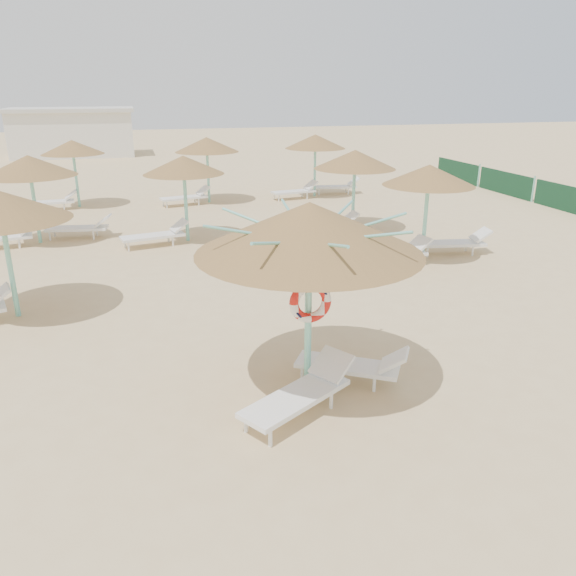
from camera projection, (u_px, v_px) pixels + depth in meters
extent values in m
plane|color=#D5B782|center=(295.00, 380.00, 9.41)|extent=(120.00, 120.00, 0.00)
cylinder|color=#79D2C0|center=(308.00, 316.00, 8.70)|extent=(0.11, 0.11, 2.56)
cone|color=olive|center=(309.00, 228.00, 8.23)|extent=(3.42, 3.42, 0.77)
cylinder|color=#79D2C0|center=(309.00, 245.00, 8.32)|extent=(0.20, 0.20, 0.12)
cylinder|color=#79D2C0|center=(359.00, 227.00, 8.44)|extent=(1.54, 0.04, 0.39)
cylinder|color=#79D2C0|center=(332.00, 220.00, 8.89)|extent=(1.12, 1.12, 0.39)
cylinder|color=#79D2C0|center=(294.00, 219.00, 8.96)|extent=(0.04, 1.54, 0.39)
cylinder|color=#79D2C0|center=(264.00, 225.00, 8.61)|extent=(1.12, 1.12, 0.39)
cylinder|color=#79D2C0|center=(257.00, 234.00, 8.05)|extent=(1.54, 0.04, 0.39)
cylinder|color=#79D2C0|center=(283.00, 243.00, 7.60)|extent=(1.12, 1.12, 0.39)
cylinder|color=#79D2C0|center=(327.00, 244.00, 7.53)|extent=(0.04, 1.54, 0.39)
cylinder|color=#79D2C0|center=(359.00, 237.00, 7.88)|extent=(1.12, 1.12, 0.39)
torus|color=red|center=(310.00, 302.00, 8.52)|extent=(0.67, 0.15, 0.67)
cylinder|color=white|center=(270.00, 437.00, 7.63)|extent=(0.06, 0.06, 0.27)
cylinder|color=white|center=(246.00, 424.00, 7.94)|extent=(0.06, 0.06, 0.27)
cylinder|color=white|center=(331.00, 400.00, 8.54)|extent=(0.06, 0.06, 0.27)
cylinder|color=white|center=(307.00, 389.00, 8.85)|extent=(0.06, 0.06, 0.27)
cube|color=white|center=(296.00, 398.00, 8.26)|extent=(1.90, 1.48, 0.08)
cube|color=white|center=(331.00, 364.00, 8.76)|extent=(0.71, 0.75, 0.36)
cylinder|color=white|center=(302.00, 374.00, 9.34)|extent=(0.05, 0.05, 0.25)
cylinder|color=white|center=(309.00, 362.00, 9.74)|extent=(0.05, 0.05, 0.25)
cylinder|color=white|center=(374.00, 384.00, 9.01)|extent=(0.05, 0.05, 0.25)
cylinder|color=white|center=(378.00, 372.00, 9.41)|extent=(0.05, 0.05, 0.25)
cube|color=white|center=(347.00, 365.00, 9.29)|extent=(1.73, 1.37, 0.07)
cube|color=white|center=(394.00, 360.00, 9.01)|extent=(0.65, 0.68, 0.32)
cylinder|color=#79D2C0|center=(10.00, 265.00, 11.65)|extent=(0.11, 0.11, 2.30)
cylinder|color=#79D2C0|center=(1.00, 217.00, 11.31)|extent=(0.20, 0.20, 0.12)
cylinder|color=#79D2C0|center=(35.00, 206.00, 17.28)|extent=(0.11, 0.11, 2.30)
cone|color=olive|center=(29.00, 166.00, 16.86)|extent=(2.76, 2.76, 0.62)
cylinder|color=#79D2C0|center=(30.00, 174.00, 16.94)|extent=(0.20, 0.20, 0.12)
cylinder|color=white|center=(19.00, 244.00, 16.99)|extent=(0.06, 0.06, 0.28)
cylinder|color=white|center=(19.00, 240.00, 17.41)|extent=(0.06, 0.06, 0.28)
cube|color=white|center=(28.00, 228.00, 17.18)|extent=(0.58, 0.67, 0.36)
cylinder|color=white|center=(50.00, 236.00, 17.86)|extent=(0.06, 0.06, 0.28)
cylinder|color=white|center=(54.00, 232.00, 18.33)|extent=(0.06, 0.06, 0.28)
cylinder|color=white|center=(93.00, 235.00, 17.99)|extent=(0.06, 0.06, 0.28)
cylinder|color=white|center=(97.00, 231.00, 18.46)|extent=(0.06, 0.06, 0.28)
cube|color=white|center=(77.00, 228.00, 18.11)|extent=(1.98, 0.92, 0.08)
cube|color=white|center=(103.00, 220.00, 18.11)|extent=(0.58, 0.67, 0.36)
cylinder|color=#79D2C0|center=(76.00, 178.00, 22.54)|extent=(0.11, 0.11, 2.30)
cone|color=olive|center=(72.00, 147.00, 22.12)|extent=(2.42, 2.42, 0.55)
cylinder|color=#79D2C0|center=(73.00, 153.00, 22.20)|extent=(0.20, 0.20, 0.12)
cylinder|color=white|center=(27.00, 209.00, 21.76)|extent=(0.06, 0.06, 0.28)
cylinder|color=white|center=(28.00, 207.00, 22.20)|extent=(0.06, 0.06, 0.28)
cylinder|color=white|center=(64.00, 207.00, 22.20)|extent=(0.06, 0.06, 0.28)
cylinder|color=white|center=(64.00, 205.00, 22.64)|extent=(0.06, 0.06, 0.28)
cube|color=white|center=(49.00, 202.00, 22.18)|extent=(1.95, 0.79, 0.08)
cube|color=white|center=(71.00, 195.00, 22.38)|extent=(0.54, 0.64, 0.36)
cylinder|color=#79D2C0|center=(186.00, 205.00, 17.52)|extent=(0.11, 0.11, 2.30)
cone|color=olive|center=(183.00, 165.00, 17.10)|extent=(2.48, 2.48, 0.56)
cylinder|color=#79D2C0|center=(184.00, 173.00, 17.18)|extent=(0.20, 0.20, 0.12)
cylinder|color=white|center=(129.00, 247.00, 16.67)|extent=(0.06, 0.06, 0.28)
cylinder|color=white|center=(125.00, 243.00, 17.09)|extent=(0.06, 0.06, 0.28)
cylinder|color=white|center=(173.00, 242.00, 17.25)|extent=(0.06, 0.06, 0.28)
cylinder|color=white|center=(168.00, 238.00, 17.66)|extent=(0.06, 0.06, 0.28)
cube|color=white|center=(153.00, 236.00, 17.16)|extent=(1.99, 0.99, 0.08)
cube|color=white|center=(179.00, 226.00, 17.44)|extent=(0.59, 0.68, 0.36)
cylinder|color=#79D2C0|center=(208.00, 175.00, 23.43)|extent=(0.11, 0.11, 2.30)
cone|color=olive|center=(207.00, 145.00, 23.02)|extent=(2.62, 2.62, 0.59)
cylinder|color=#79D2C0|center=(207.00, 150.00, 23.10)|extent=(0.20, 0.20, 0.12)
cylinder|color=white|center=(167.00, 205.00, 22.58)|extent=(0.06, 0.06, 0.28)
cylinder|color=white|center=(163.00, 203.00, 22.99)|extent=(0.06, 0.06, 0.28)
cylinder|color=white|center=(199.00, 202.00, 23.17)|extent=(0.06, 0.06, 0.28)
cylinder|color=white|center=(195.00, 200.00, 23.59)|extent=(0.06, 0.06, 0.28)
cube|color=white|center=(184.00, 198.00, 23.08)|extent=(1.99, 1.02, 0.08)
cube|color=white|center=(203.00, 190.00, 23.37)|extent=(0.60, 0.69, 0.36)
cylinder|color=#79D2C0|center=(425.00, 220.00, 15.54)|extent=(0.11, 0.11, 2.30)
cone|color=olive|center=(429.00, 175.00, 15.13)|extent=(2.49, 2.49, 0.56)
cylinder|color=#79D2C0|center=(428.00, 184.00, 15.21)|extent=(0.20, 0.20, 0.12)
cylinder|color=white|center=(373.00, 268.00, 14.71)|extent=(0.06, 0.06, 0.28)
cylinder|color=white|center=(363.00, 263.00, 15.13)|extent=(0.06, 0.06, 0.28)
cylinder|color=white|center=(415.00, 262.00, 15.26)|extent=(0.06, 0.06, 0.28)
cylinder|color=white|center=(404.00, 257.00, 15.68)|extent=(0.06, 0.06, 0.28)
cube|color=white|center=(393.00, 256.00, 15.19)|extent=(1.98, 0.95, 0.08)
cube|color=white|center=(419.00, 243.00, 15.45)|extent=(0.58, 0.68, 0.36)
cylinder|color=white|center=(427.00, 252.00, 16.13)|extent=(0.06, 0.06, 0.28)
cylinder|color=white|center=(422.00, 248.00, 16.60)|extent=(0.06, 0.06, 0.28)
cylinder|color=white|center=(473.00, 251.00, 16.25)|extent=(0.06, 0.06, 0.28)
cylinder|color=white|center=(466.00, 246.00, 16.72)|extent=(0.06, 0.06, 0.28)
cube|color=white|center=(452.00, 243.00, 16.37)|extent=(1.98, 0.95, 0.08)
cube|color=white|center=(481.00, 235.00, 16.37)|extent=(0.58, 0.68, 0.36)
cylinder|color=#79D2C0|center=(353.00, 197.00, 18.76)|extent=(0.11, 0.11, 2.30)
cone|color=olive|center=(355.00, 159.00, 18.34)|extent=(2.69, 2.69, 0.61)
cylinder|color=#79D2C0|center=(355.00, 167.00, 18.42)|extent=(0.20, 0.20, 0.12)
cylinder|color=white|center=(305.00, 235.00, 18.03)|extent=(0.06, 0.06, 0.28)
cylinder|color=white|center=(300.00, 231.00, 18.48)|extent=(0.06, 0.06, 0.28)
cylinder|color=white|center=(344.00, 232.00, 18.37)|extent=(0.06, 0.06, 0.28)
cylinder|color=white|center=(339.00, 229.00, 18.83)|extent=(0.06, 0.06, 0.28)
cube|color=white|center=(326.00, 226.00, 18.40)|extent=(1.90, 0.63, 0.08)
cube|color=white|center=(350.00, 217.00, 18.53)|extent=(0.49, 0.60, 0.36)
cylinder|color=#79D2C0|center=(315.00, 170.00, 24.75)|extent=(0.11, 0.11, 2.30)
cone|color=olive|center=(315.00, 141.00, 24.33)|extent=(2.64, 2.64, 0.59)
cylinder|color=#79D2C0|center=(315.00, 147.00, 24.41)|extent=(0.20, 0.20, 0.12)
cylinder|color=white|center=(279.00, 198.00, 23.93)|extent=(0.06, 0.06, 0.28)
cylinder|color=white|center=(274.00, 196.00, 24.36)|extent=(0.06, 0.06, 0.28)
cylinder|color=white|center=(307.00, 196.00, 24.45)|extent=(0.06, 0.06, 0.28)
cylinder|color=white|center=(302.00, 194.00, 24.88)|extent=(0.06, 0.06, 0.28)
cube|color=white|center=(293.00, 192.00, 24.39)|extent=(1.97, 0.90, 0.08)
cube|color=white|center=(311.00, 185.00, 24.64)|extent=(0.57, 0.67, 0.36)
cylinder|color=white|center=(319.00, 192.00, 25.32)|extent=(0.06, 0.06, 0.28)
cylinder|color=white|center=(317.00, 190.00, 25.79)|extent=(0.06, 0.06, 0.28)
cylinder|color=white|center=(348.00, 191.00, 25.47)|extent=(0.06, 0.06, 0.28)
cylinder|color=white|center=(346.00, 190.00, 25.94)|extent=(0.06, 0.06, 0.28)
cube|color=white|center=(335.00, 187.00, 25.58)|extent=(1.97, 0.90, 0.08)
cube|color=white|center=(354.00, 181.00, 25.59)|extent=(0.57, 0.67, 0.36)
cube|color=silver|center=(73.00, 134.00, 39.13)|extent=(8.00, 4.00, 3.00)
cube|color=beige|center=(70.00, 110.00, 38.58)|extent=(8.40, 4.40, 0.25)
cube|color=#18482A|center=(569.00, 199.00, 21.82)|extent=(0.08, 3.80, 1.00)
cube|color=#18482A|center=(505.00, 183.00, 25.45)|extent=(0.08, 3.80, 1.00)
cylinder|color=#79D2C0|center=(533.00, 189.00, 23.71)|extent=(0.08, 0.08, 1.10)
cube|color=#18482A|center=(458.00, 171.00, 29.08)|extent=(0.08, 3.80, 1.00)
cylinder|color=#79D2C0|center=(479.00, 175.00, 27.34)|extent=(0.08, 0.08, 1.10)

